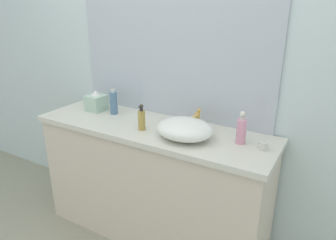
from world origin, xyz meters
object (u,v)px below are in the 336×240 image
object	(u,v)px
tissue_box	(96,102)
perfume_bottle	(241,130)
soap_dispenser	(142,119)
candle_jar	(263,146)
sink_basin	(185,129)
lotion_bottle	(114,103)

from	to	relation	value
tissue_box	perfume_bottle	bearing A→B (deg)	-1.21
soap_dispenser	candle_jar	bearing A→B (deg)	7.67
tissue_box	soap_dispenser	bearing A→B (deg)	-15.61
sink_basin	lotion_bottle	bearing A→B (deg)	168.81
tissue_box	candle_jar	distance (m)	1.31
candle_jar	perfume_bottle	bearing A→B (deg)	171.56
sink_basin	candle_jar	world-z (taller)	sink_basin
perfume_bottle	sink_basin	bearing A→B (deg)	-162.45
perfume_bottle	candle_jar	world-z (taller)	perfume_bottle
lotion_bottle	tissue_box	size ratio (longest dim) A/B	1.19
sink_basin	candle_jar	size ratio (longest dim) A/B	6.83
soap_dispenser	tissue_box	world-z (taller)	soap_dispenser
soap_dispenser	lotion_bottle	distance (m)	0.39
tissue_box	candle_jar	bearing A→B (deg)	-1.98
lotion_bottle	candle_jar	world-z (taller)	lotion_bottle
perfume_bottle	candle_jar	size ratio (longest dim) A/B	3.80
perfume_bottle	candle_jar	bearing A→B (deg)	-8.44
lotion_bottle	soap_dispenser	bearing A→B (deg)	-23.03
perfume_bottle	candle_jar	xyz separation A→B (m)	(0.14, -0.02, -0.06)
sink_basin	lotion_bottle	world-z (taller)	lotion_bottle
lotion_bottle	tissue_box	xyz separation A→B (m)	(-0.17, -0.01, -0.02)
candle_jar	lotion_bottle	bearing A→B (deg)	177.46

